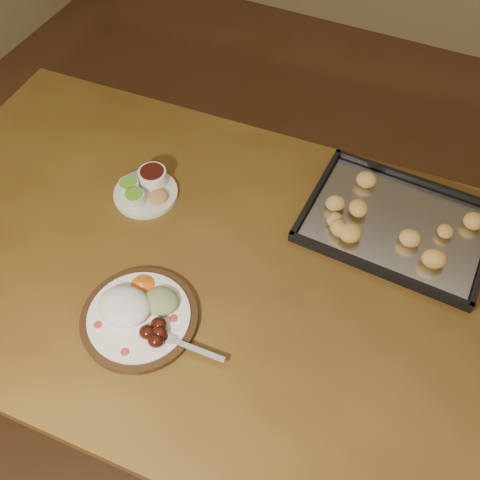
% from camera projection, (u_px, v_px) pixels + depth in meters
% --- Properties ---
extents(ground, '(4.00, 4.00, 0.00)m').
position_uv_depth(ground, '(282.00, 341.00, 1.89)').
color(ground, brown).
rests_on(ground, ground).
extents(dining_table, '(1.54, 0.97, 0.75)m').
position_uv_depth(dining_table, '(209.00, 284.00, 1.26)').
color(dining_table, brown).
rests_on(dining_table, ground).
extents(dinner_plate, '(0.32, 0.24, 0.06)m').
position_uv_depth(dinner_plate, '(138.00, 313.00, 1.09)').
color(dinner_plate, '#321E0E').
rests_on(dinner_plate, dining_table).
extents(condiment_saucer, '(0.15, 0.15, 0.05)m').
position_uv_depth(condiment_saucer, '(145.00, 188.00, 1.29)').
color(condiment_saucer, silver).
rests_on(condiment_saucer, dining_table).
extents(baking_tray, '(0.42, 0.32, 0.04)m').
position_uv_depth(baking_tray, '(397.00, 223.00, 1.23)').
color(baking_tray, black).
rests_on(baking_tray, dining_table).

